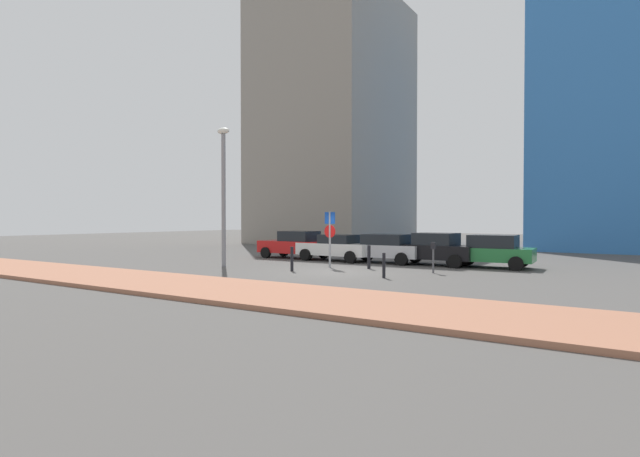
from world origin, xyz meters
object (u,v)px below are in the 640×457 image
parked_car_black (435,249)px  traffic_bollard_mid (384,265)px  street_lamp (224,185)px  traffic_bollard_near (369,257)px  parked_car_white (337,247)px  traffic_bollard_far (292,259)px  parked_car_red (296,244)px  parking_meter (433,253)px  parking_sign_post (330,232)px  parked_car_silver (383,248)px  parked_car_green (489,251)px

parked_car_black → traffic_bollard_mid: bearing=-88.9°
parked_car_black → street_lamp: 10.76m
traffic_bollard_near → traffic_bollard_mid: traffic_bollard_near is taller
parked_car_white → traffic_bollard_far: (1.02, -5.66, -0.21)m
traffic_bollard_far → parked_car_red: bearing=123.7°
parked_car_red → parking_meter: parked_car_red is taller
parking_sign_post → parked_car_silver: bearing=73.4°
parked_car_white → parking_sign_post: parking_sign_post is taller
street_lamp → traffic_bollard_near: 7.73m
parked_car_white → parked_car_green: 7.95m
parked_car_black → traffic_bollard_far: bearing=-125.6°
parking_sign_post → traffic_bollard_near: parking_sign_post is taller
parked_car_silver → parked_car_black: (2.69, 0.17, 0.03)m
parked_car_red → traffic_bollard_mid: parked_car_red is taller
parked_car_white → traffic_bollard_mid: 7.95m
parking_meter → street_lamp: 10.30m
parked_car_white → traffic_bollard_near: size_ratio=4.01×
parked_car_white → parking_sign_post: size_ratio=1.64×
parking_sign_post → parking_meter: parking_sign_post is taller
traffic_bollard_near → traffic_bollard_far: traffic_bollard_near is taller
parked_car_green → street_lamp: size_ratio=0.62×
parking_sign_post → parked_car_white: bearing=115.1°
street_lamp → traffic_bollard_mid: street_lamp is taller
parking_meter → traffic_bollard_near: size_ratio=1.20×
parked_car_white → traffic_bollard_near: 4.51m
parked_car_green → parking_meter: bearing=-111.6°
traffic_bollard_mid → traffic_bollard_far: (-4.44, 0.12, 0.05)m
parked_car_black → traffic_bollard_far: parked_car_black is taller
parked_car_red → street_lamp: (-0.13, -5.82, 3.13)m
parked_car_green → traffic_bollard_far: 9.30m
parking_meter → traffic_bollard_far: (-5.47, -2.57, -0.31)m
parking_sign_post → street_lamp: street_lamp is taller
traffic_bollard_far → traffic_bollard_mid: bearing=-1.5°
parked_car_red → traffic_bollard_far: 6.98m
parked_car_green → parked_car_black: bearing=-176.1°
parked_car_red → parked_car_silver: (5.52, 0.07, -0.02)m
parked_car_black → parking_meter: parked_car_black is taller
parked_car_white → traffic_bollard_mid: bearing=-46.6°
traffic_bollard_far → parked_car_green: bearing=41.9°
parked_car_green → traffic_bollard_far: size_ratio=3.86×
traffic_bollard_mid → parking_sign_post: bearing=148.5°
parked_car_silver → street_lamp: size_ratio=0.65×
parked_car_white → parked_car_black: bearing=4.1°
parked_car_white → parked_car_silver: (2.67, 0.22, 0.03)m
street_lamp → traffic_bollard_near: street_lamp is taller
parked_car_black → parked_car_green: 2.59m
parking_meter → parked_car_white: bearing=154.6°
parked_car_green → traffic_bollard_near: 5.73m
traffic_bollard_near → traffic_bollard_mid: 3.50m
traffic_bollard_near → parking_meter: bearing=-2.6°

